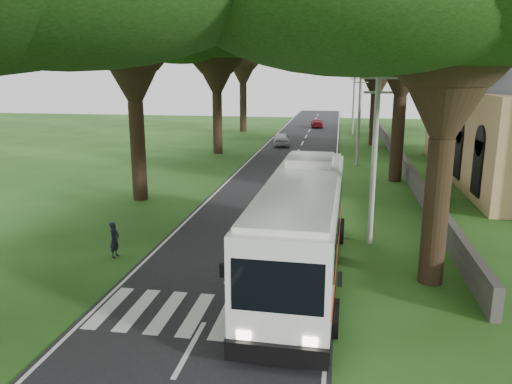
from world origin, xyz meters
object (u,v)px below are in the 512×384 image
coach_bus (302,225)px  pedestrian (115,240)px  pole_far (354,101)px  pole_mid (359,115)px  distant_car_a (282,139)px  pole_near (374,153)px  distant_car_c (317,123)px

coach_bus → pedestrian: bearing=176.2°
coach_bus → pole_far: bearing=87.6°
pole_mid → pole_far: same height
pole_far → distant_car_a: bearing=-126.8°
pole_near → pole_mid: 20.00m
distant_car_a → coach_bus: bearing=90.8°
pole_near → pole_far: 40.00m
pole_mid → pedestrian: (-10.74, -23.52, -3.41)m
pole_far → distant_car_c: (-4.70, 8.27, -3.57)m
distant_car_a → pole_far: bearing=-134.0°
pole_near → pedestrian: size_ratio=5.23×
pole_mid → distant_car_c: (-4.70, 28.27, -3.57)m
pole_far → distant_car_c: bearing=119.6°
coach_bus → distant_car_c: coach_bus is taller
distant_car_c → coach_bus: bearing=87.2°
pole_near → pole_far: bearing=90.0°
pole_near → coach_bus: size_ratio=0.61×
pole_mid → distant_car_a: size_ratio=1.95×
distant_car_c → pedestrian: 52.14m
coach_bus → pedestrian: 8.08m
coach_bus → distant_car_a: bearing=99.1°
pole_near → pedestrian: pole_near is taller
pole_near → pedestrian: bearing=-161.9°
coach_bus → distant_car_c: size_ratio=3.25×
coach_bus → distant_car_a: (-4.74, 34.16, -1.33)m
pole_mid → pole_far: (0.00, 20.00, 0.00)m
pole_mid → pole_near: bearing=-90.0°
distant_car_c → pedestrian: (-6.04, -51.79, 0.15)m
pole_near → distant_car_c: (-4.70, 48.27, -3.57)m
distant_car_c → pedestrian: bearing=78.5°
distant_car_a → pole_mid: bearing=120.1°
coach_bus → distant_car_a: size_ratio=3.17×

